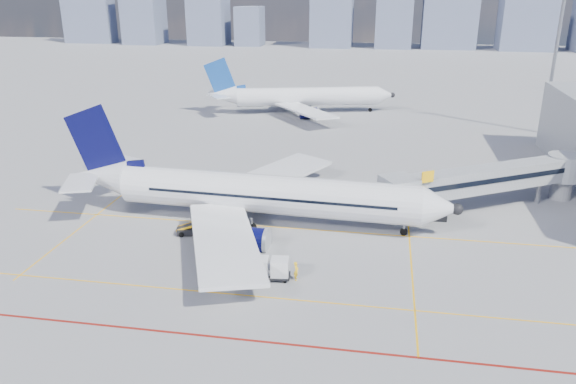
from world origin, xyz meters
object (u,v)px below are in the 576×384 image
main_aircraft (251,193)px  baggage_tug (265,269)px  cargo_dolly (270,268)px  belt_loader (198,229)px  second_aircraft (300,97)px  ramp_worker (296,271)px

main_aircraft → baggage_tug: (3.97, -11.70, -2.47)m
cargo_dolly → belt_loader: 12.02m
baggage_tug → belt_loader: belt_loader is taller
second_aircraft → cargo_dolly: size_ratio=10.15×
second_aircraft → ramp_worker: second_aircraft is taller
ramp_worker → belt_loader: bearing=57.7°
belt_loader → ramp_worker: belt_loader is taller
baggage_tug → belt_loader: bearing=128.6°
main_aircraft → second_aircraft: (-2.97, 54.58, 0.01)m
belt_loader → baggage_tug: bearing=-54.6°
main_aircraft → cargo_dolly: main_aircraft is taller
belt_loader → ramp_worker: (11.35, -7.68, 0.26)m
ramp_worker → cargo_dolly: bearing=96.5°
cargo_dolly → ramp_worker: (2.28, 0.19, -0.20)m
belt_loader → ramp_worker: 13.71m
baggage_tug → belt_loader: 11.49m
ramp_worker → second_aircraft: bearing=10.1°
belt_loader → main_aircraft: bearing=28.3°
second_aircraft → baggage_tug: 66.69m
main_aircraft → baggage_tug: size_ratio=17.60×
second_aircraft → cargo_dolly: 66.97m
main_aircraft → cargo_dolly: size_ratio=11.72×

